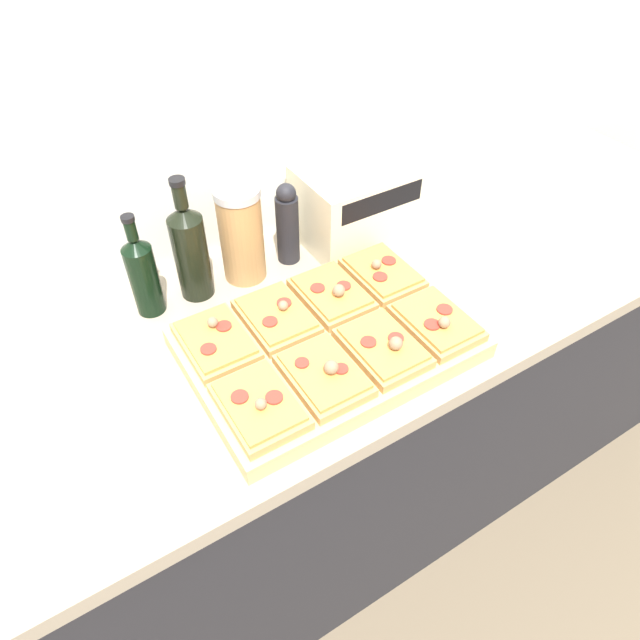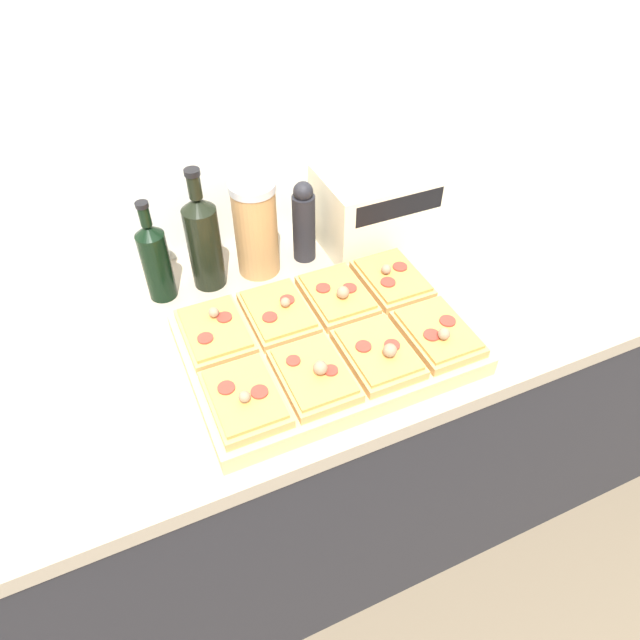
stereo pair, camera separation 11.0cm
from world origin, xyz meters
name	(u,v)px [view 2 (the right image)]	position (x,y,z in m)	size (l,w,h in m)	color
ground_plane	(344,619)	(0.00, 0.00, 0.00)	(12.00, 12.00, 0.00)	brown
wall_back	(224,101)	(0.00, 0.67, 1.25)	(6.00, 0.06, 2.50)	silver
kitchen_counter	(297,443)	(0.00, 0.32, 0.45)	(2.63, 0.67, 0.90)	#232328
cutting_board	(326,344)	(0.03, 0.22, 0.92)	(0.55, 0.38, 0.04)	tan
pizza_slice_back_left	(215,331)	(-0.17, 0.31, 0.96)	(0.12, 0.17, 0.05)	tan
pizza_slice_back_midleft	(278,312)	(-0.03, 0.31, 0.96)	(0.12, 0.17, 0.05)	tan
pizza_slice_back_midright	(337,295)	(0.10, 0.31, 0.96)	(0.12, 0.17, 0.05)	tan
pizza_slice_back_right	(392,278)	(0.23, 0.31, 0.96)	(0.12, 0.17, 0.05)	tan
pizza_slice_front_left	(245,398)	(-0.17, 0.12, 0.96)	(0.12, 0.17, 0.05)	tan
pizza_slice_front_midleft	(314,374)	(-0.03, 0.12, 0.96)	(0.12, 0.17, 0.06)	tan
pizza_slice_front_midright	(378,353)	(0.10, 0.12, 0.96)	(0.12, 0.17, 0.05)	tan
pizza_slice_front_right	(438,333)	(0.23, 0.12, 0.96)	(0.12, 0.17, 0.05)	tan
olive_oil_bottle	(156,260)	(-0.23, 0.52, 1.00)	(0.06, 0.06, 0.24)	black
wine_bottle	(204,240)	(-0.12, 0.52, 1.02)	(0.07, 0.07, 0.29)	black
grain_jar_tall	(256,228)	(0.00, 0.52, 1.02)	(0.10, 0.10, 0.23)	#AD7F4C
pepper_mill	(304,222)	(0.12, 0.52, 1.00)	(0.05, 0.05, 0.20)	black
toaster_oven	(378,207)	(0.31, 0.52, 1.00)	(0.30, 0.20, 0.19)	beige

